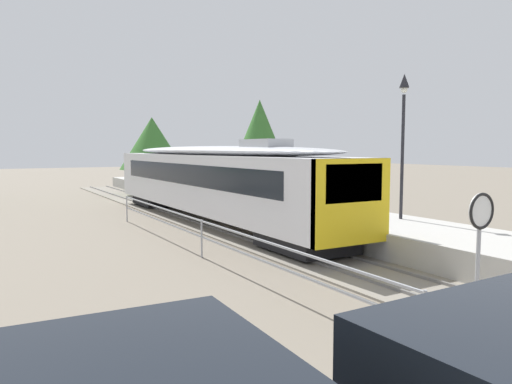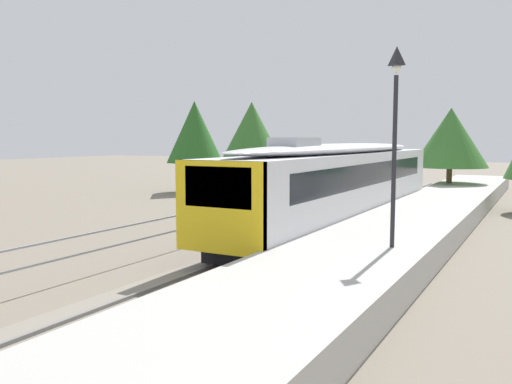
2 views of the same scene
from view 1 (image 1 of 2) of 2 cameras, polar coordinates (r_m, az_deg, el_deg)
ground_plane at (r=16.95m, az=-6.81°, el=-6.91°), size 160.00×160.00×0.00m
track_rails at (r=18.30m, az=1.91°, el=-5.87°), size 3.20×60.00×0.14m
commuter_train at (r=22.81m, az=-5.29°, el=1.64°), size 2.82×20.14×3.74m
station_platform at (r=20.11m, az=9.82°, el=-3.75°), size 3.90×60.00×0.90m
platform_lamp_mid_platform at (r=18.85m, az=16.92°, el=8.24°), size 0.34×0.34×5.35m
speed_limit_sign at (r=8.84m, az=24.83°, el=-4.46°), size 0.61×0.10×2.81m
carpark_fence at (r=8.53m, az=19.20°, el=-13.02°), size 0.06×36.06×1.25m
tree_distant_left at (r=37.74m, az=-12.10°, el=5.61°), size 4.90×4.90×5.90m
tree_distant_centre at (r=34.39m, az=0.44°, el=6.50°), size 4.24×4.24×6.95m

